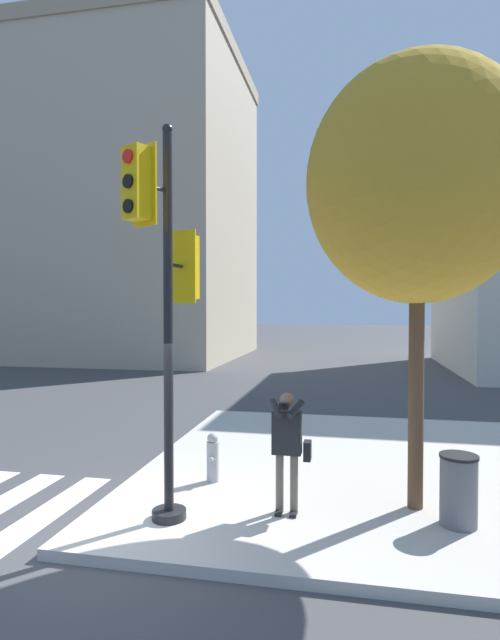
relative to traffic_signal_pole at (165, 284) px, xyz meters
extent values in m
plane|color=#424244|center=(-0.68, -0.62, -3.30)|extent=(160.00, 160.00, 0.00)
cube|color=#BCB7AD|center=(2.82, 2.88, -3.22)|extent=(8.00, 8.00, 0.14)
cube|color=silver|center=(-1.88, 0.06, -3.29)|extent=(0.49, 3.11, 0.01)
cylinder|color=black|center=(0.04, -0.01, -3.09)|extent=(0.46, 0.46, 0.12)
cylinder|color=black|center=(0.04, -0.01, -0.52)|extent=(0.13, 0.13, 5.02)
sphere|color=black|center=(0.04, -0.01, 2.03)|extent=(0.14, 0.14, 0.14)
cylinder|color=black|center=(0.08, 0.22, 0.25)|extent=(0.10, 0.34, 0.05)
cube|color=#E5B70C|center=(0.12, 0.50, 0.25)|extent=(0.33, 0.28, 0.90)
cube|color=#E5B70C|center=(0.10, 0.37, 0.25)|extent=(0.42, 0.09, 1.02)
cylinder|color=red|center=(0.14, 0.64, 0.55)|extent=(0.17, 0.06, 0.17)
cylinder|color=black|center=(0.14, 0.64, 0.25)|extent=(0.17, 0.06, 0.17)
cylinder|color=black|center=(0.14, 0.64, -0.05)|extent=(0.17, 0.06, 0.17)
cylinder|color=black|center=(-0.06, -0.22, 1.22)|extent=(0.19, 0.33, 0.05)
cube|color=#E5B70C|center=(-0.19, -0.48, 1.22)|extent=(0.37, 0.35, 0.90)
cube|color=#E5B70C|center=(-0.13, -0.36, 1.22)|extent=(0.39, 0.20, 1.02)
cylinder|color=red|center=(-0.24, -0.60, 1.52)|extent=(0.17, 0.10, 0.17)
cylinder|color=black|center=(-0.24, -0.60, 1.22)|extent=(0.17, 0.10, 0.17)
cylinder|color=black|center=(-0.24, -0.60, 0.92)|extent=(0.17, 0.10, 0.17)
cube|color=black|center=(1.47, 0.44, -3.13)|extent=(0.09, 0.24, 0.05)
cube|color=black|center=(1.67, 0.44, -3.13)|extent=(0.09, 0.24, 0.05)
cylinder|color=#6B6051|center=(1.47, 0.50, -2.74)|extent=(0.11, 0.11, 0.82)
cylinder|color=#6B6051|center=(1.67, 0.50, -2.74)|extent=(0.11, 0.11, 0.82)
cube|color=#232326|center=(1.57, 0.50, -2.04)|extent=(0.40, 0.22, 0.58)
sphere|color=#8C664C|center=(1.57, 0.50, -1.59)|extent=(0.20, 0.20, 0.20)
cube|color=black|center=(1.57, 0.19, -1.61)|extent=(0.12, 0.10, 0.09)
cylinder|color=black|center=(1.57, 0.12, -1.61)|extent=(0.06, 0.08, 0.06)
cylinder|color=#232326|center=(1.43, 0.36, -1.68)|extent=(0.23, 0.35, 0.22)
cylinder|color=#232326|center=(1.70, 0.36, -1.68)|extent=(0.23, 0.35, 0.22)
cube|color=black|center=(1.85, 0.52, -2.28)|extent=(0.10, 0.20, 0.26)
cylinder|color=brown|center=(3.33, 1.03, -1.40)|extent=(0.21, 0.21, 3.50)
ellipsoid|color=#BC8E28|center=(3.33, 1.03, 1.44)|extent=(3.10, 3.10, 3.41)
cylinder|color=#99999E|center=(0.23, 1.49, -2.83)|extent=(0.20, 0.20, 0.64)
sphere|color=#99999E|center=(0.23, 1.49, -2.45)|extent=(0.18, 0.18, 0.18)
cylinder|color=#99999E|center=(0.23, 1.36, -2.76)|extent=(0.09, 0.06, 0.09)
cylinder|color=#5B5B60|center=(3.80, 0.53, -2.71)|extent=(0.47, 0.47, 0.88)
cylinder|color=black|center=(3.80, 0.53, -2.25)|extent=(0.49, 0.49, 0.04)
cube|color=tan|center=(-12.23, 22.04, 5.25)|extent=(16.28, 12.55, 17.09)
cube|color=gray|center=(-12.23, 22.04, 14.20)|extent=(16.48, 12.75, 0.80)
camera|label=1|loc=(2.42, -6.28, -0.31)|focal=28.00mm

